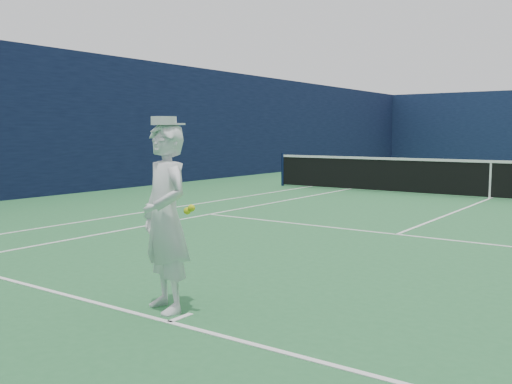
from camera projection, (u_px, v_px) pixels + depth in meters
ground at (490, 199)px, 14.81m from camera, size 80.00×80.00×0.00m
court_markings at (490, 199)px, 14.81m from camera, size 11.03×23.83×0.01m
windscreen_fence at (493, 121)px, 14.61m from camera, size 20.12×36.12×4.00m
tennis_net at (490, 178)px, 14.76m from camera, size 12.88×0.09×1.07m
tennis_player at (165, 217)px, 5.45m from camera, size 0.77×0.70×1.87m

